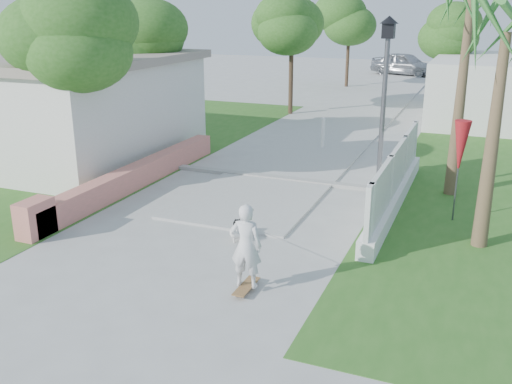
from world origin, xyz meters
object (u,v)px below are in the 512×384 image
at_px(skateboarder, 240,231).
at_px(dog, 237,230).
at_px(street_lamp, 384,102).
at_px(bollard, 323,132).
at_px(parked_car, 405,64).
at_px(patio_umbrella, 461,148).

height_order(skateboarder, dog, skateboarder).
bearing_deg(street_lamp, dog, -119.33).
xyz_separation_m(street_lamp, bollard, (-2.70, 4.50, -1.84)).
bearing_deg(skateboarder, parked_car, -92.86).
bearing_deg(parked_car, skateboarder, -158.04).
bearing_deg(dog, parked_car, 70.23).
height_order(skateboarder, parked_car, parked_car).
bearing_deg(street_lamp, skateboarder, -108.38).
bearing_deg(parked_car, patio_umbrella, -150.67).
relative_size(patio_umbrella, skateboarder, 0.90).
distance_m(patio_umbrella, parked_car, 29.22).
relative_size(street_lamp, dog, 7.71).
bearing_deg(parked_car, street_lamp, -154.14).
distance_m(street_lamp, bollard, 5.56).
xyz_separation_m(street_lamp, patio_umbrella, (1.90, -1.00, -0.74)).
distance_m(street_lamp, parked_car, 27.99).
distance_m(bollard, patio_umbrella, 7.25).
xyz_separation_m(skateboarder, dog, (-0.54, 1.08, -0.47)).
bearing_deg(skateboarder, dog, -69.34).
height_order(bollard, parked_car, parked_car).
bearing_deg(bollard, dog, -86.49).
bearing_deg(patio_umbrella, parked_car, 100.27).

